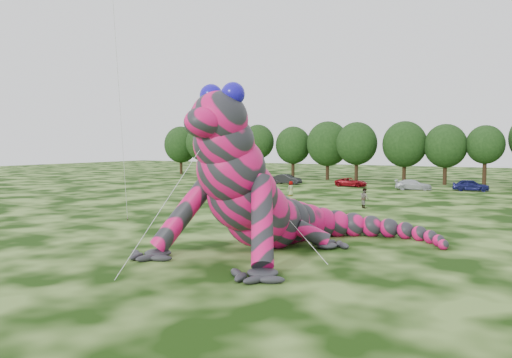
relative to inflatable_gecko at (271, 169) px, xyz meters
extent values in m
plane|color=#16330A|center=(5.99, -4.99, -4.52)|extent=(240.00, 240.00, 0.00)
cylinder|color=silver|center=(-12.88, 1.19, 4.88)|extent=(0.02, 0.02, 19.59)
cylinder|color=#382314|center=(-14.46, 3.44, -4.40)|extent=(0.08, 0.08, 0.24)
imported|color=white|center=(-26.10, 43.17, -3.87)|extent=(4.03, 2.18, 1.30)
imported|color=black|center=(-18.98, 41.56, -3.79)|extent=(4.56, 1.83, 1.47)
imported|color=maroon|center=(-9.15, 42.02, -3.90)|extent=(4.56, 2.23, 1.25)
imported|color=silver|center=(-0.47, 41.12, -3.85)|extent=(4.89, 2.67, 1.34)
imported|color=#141751|center=(6.26, 42.96, -3.77)|extent=(4.64, 2.47, 1.50)
imported|color=gray|center=(-0.50, 19.92, -3.59)|extent=(1.13, 1.15, 1.87)
imported|color=gray|center=(-11.18, 26.45, -3.66)|extent=(0.76, 0.96, 1.72)
camera|label=1|loc=(13.27, -25.45, 1.44)|focal=35.00mm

